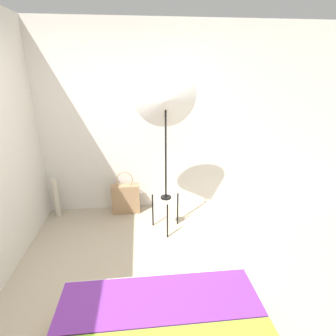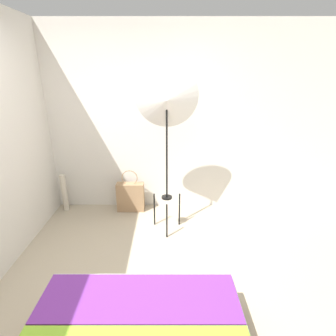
% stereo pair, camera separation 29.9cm
% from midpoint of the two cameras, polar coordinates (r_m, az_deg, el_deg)
% --- Properties ---
extents(ground_plane, '(14.00, 14.00, 0.00)m').
position_cam_midpoint_polar(ground_plane, '(2.54, -6.66, -30.57)').
color(ground_plane, tan).
extents(wall_back, '(8.00, 0.05, 2.60)m').
position_cam_midpoint_polar(wall_back, '(3.74, -3.86, 10.02)').
color(wall_back, silver).
rests_on(wall_back, ground_plane).
extents(wall_side_left, '(0.05, 8.00, 2.60)m').
position_cam_midpoint_polar(wall_side_left, '(3.09, -30.20, 5.14)').
color(wall_side_left, silver).
rests_on(wall_side_left, ground_plane).
extents(photo_umbrella, '(0.73, 0.35, 2.06)m').
position_cam_midpoint_polar(photo_umbrella, '(3.00, 2.80, 14.54)').
color(photo_umbrella, black).
rests_on(photo_umbrella, ground_plane).
extents(tote_bag, '(0.40, 0.14, 0.64)m').
position_cam_midpoint_polar(tote_bag, '(3.91, -5.86, -6.24)').
color(tote_bag, '#9E7A56').
rests_on(tote_bag, ground_plane).
extents(paper_roll, '(0.08, 0.08, 0.57)m').
position_cam_midpoint_polar(paper_roll, '(4.10, -19.58, -5.14)').
color(paper_roll, beige).
rests_on(paper_roll, ground_plane).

